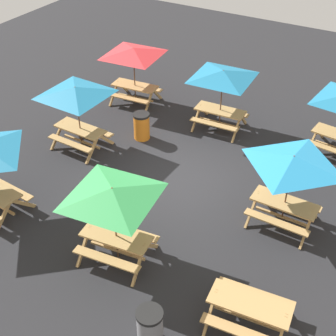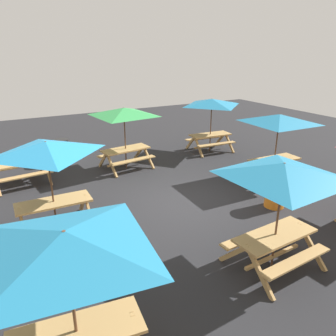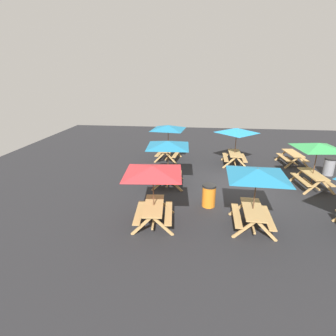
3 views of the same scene
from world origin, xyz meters
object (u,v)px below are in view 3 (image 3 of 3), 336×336
at_px(picnic_table_0, 168,147).
at_px(picnic_table_2, 153,174).
at_px(picnic_table_7, 237,133).
at_px(trash_bin_gray, 329,166).
at_px(picnic_table_3, 292,156).
at_px(picnic_table_1, 168,130).
at_px(picnic_table_5, 257,177).
at_px(trash_bin_orange, 209,195).
at_px(picnic_table_4, 318,149).

height_order(picnic_table_0, picnic_table_2, same).
distance_m(picnic_table_7, trash_bin_gray, 5.39).
bearing_deg(picnic_table_3, picnic_table_1, -96.13).
xyz_separation_m(picnic_table_7, trash_bin_gray, (1.23, 5.03, -1.49)).
bearing_deg(picnic_table_5, picnic_table_3, 155.54).
bearing_deg(picnic_table_3, trash_bin_orange, -46.40).
xyz_separation_m(picnic_table_0, picnic_table_1, (-4.17, -0.47, 0.00)).
xyz_separation_m(picnic_table_4, picnic_table_5, (4.01, -3.59, 0.00)).
bearing_deg(picnic_table_0, picnic_table_5, 41.03).
bearing_deg(picnic_table_1, picnic_table_2, 9.54).
bearing_deg(picnic_table_3, picnic_table_7, -88.78).
height_order(picnic_table_1, picnic_table_7, same).
height_order(picnic_table_1, trash_bin_gray, picnic_table_1).
height_order(trash_bin_gray, trash_bin_orange, same).
relative_size(picnic_table_4, picnic_table_5, 0.99).
bearing_deg(picnic_table_5, picnic_table_0, -133.71).
bearing_deg(trash_bin_orange, picnic_table_4, 116.22).
relative_size(picnic_table_5, picnic_table_7, 1.21).
height_order(picnic_table_0, picnic_table_5, same).
xyz_separation_m(picnic_table_3, trash_bin_orange, (6.20, -5.34, -0.07)).
relative_size(picnic_table_0, picnic_table_5, 1.00).
height_order(picnic_table_5, picnic_table_7, same).
bearing_deg(picnic_table_1, picnic_table_5, 33.99).
relative_size(picnic_table_2, picnic_table_7, 1.21).
bearing_deg(trash_bin_gray, picnic_table_0, -74.49).
bearing_deg(picnic_table_0, picnic_table_7, 131.14).
height_order(picnic_table_3, picnic_table_4, picnic_table_4).
relative_size(picnic_table_2, trash_bin_gray, 2.87).
relative_size(picnic_table_2, trash_bin_orange, 2.87).
height_order(picnic_table_0, trash_bin_orange, picnic_table_0).
bearing_deg(trash_bin_gray, picnic_table_3, -139.20).
height_order(picnic_table_2, picnic_table_7, same).
height_order(picnic_table_2, trash_bin_orange, picnic_table_2).
xyz_separation_m(picnic_table_1, picnic_table_7, (0.50, 4.21, 0.00)).
height_order(picnic_table_7, trash_bin_gray, picnic_table_7).
distance_m(picnic_table_1, picnic_table_2, 7.91).
distance_m(picnic_table_5, trash_bin_orange, 2.60).
xyz_separation_m(picnic_table_2, picnic_table_3, (-7.84, 7.43, -1.43)).
relative_size(picnic_table_3, trash_bin_orange, 1.96).
height_order(picnic_table_1, picnic_table_2, same).
distance_m(picnic_table_1, trash_bin_gray, 9.52).
xyz_separation_m(picnic_table_5, trash_bin_gray, (-6.03, 5.26, -1.49)).
bearing_deg(picnic_table_4, picnic_table_1, -123.05).
height_order(picnic_table_0, picnic_table_3, picnic_table_0).
bearing_deg(picnic_table_2, trash_bin_gray, 119.68).
height_order(picnic_table_1, trash_bin_orange, picnic_table_1).
height_order(picnic_table_3, trash_bin_orange, trash_bin_orange).
bearing_deg(picnic_table_3, picnic_table_5, -32.08).
bearing_deg(picnic_table_5, picnic_table_4, 140.11).
xyz_separation_m(picnic_table_1, picnic_table_3, (0.07, 7.80, -1.43)).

